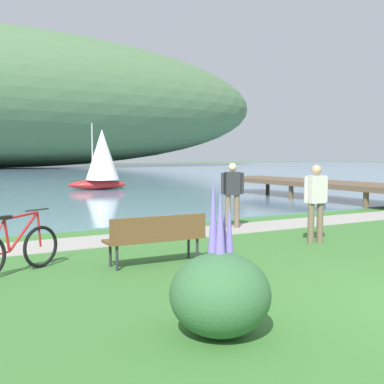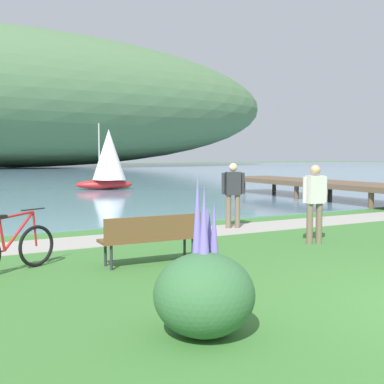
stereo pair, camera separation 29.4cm
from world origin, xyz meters
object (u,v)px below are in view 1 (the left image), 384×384
object	(u,v)px
person_at_shoreline	(232,191)
sailboat_mid_bay	(102,159)
bicycle_leaning_near_bench	(15,249)
park_bench_near_camera	(157,235)
person_on_the_grass	(316,199)

from	to	relation	value
person_at_shoreline	sailboat_mid_bay	xyz separation A→B (m)	(1.60, 14.75, 0.73)
bicycle_leaning_near_bench	sailboat_mid_bay	bearing A→B (deg)	66.43
bicycle_leaning_near_bench	person_at_shoreline	size ratio (longest dim) A/B	0.94
park_bench_near_camera	sailboat_mid_bay	xyz separation A→B (m)	(5.17, 17.63, 1.19)
park_bench_near_camera	person_on_the_grass	xyz separation A→B (m)	(3.92, 0.19, 0.46)
bicycle_leaning_near_bench	person_at_shoreline	distance (m)	6.32
park_bench_near_camera	sailboat_mid_bay	world-z (taller)	sailboat_mid_bay
bicycle_leaning_near_bench	sailboat_mid_bay	xyz separation A→B (m)	(7.45, 17.07, 1.31)
person_at_shoreline	person_on_the_grass	xyz separation A→B (m)	(0.35, -2.68, 0.00)
person_at_shoreline	sailboat_mid_bay	distance (m)	14.86
person_on_the_grass	sailboat_mid_bay	size ratio (longest dim) A/B	0.48
park_bench_near_camera	person_on_the_grass	size ratio (longest dim) A/B	1.06
bicycle_leaning_near_bench	person_at_shoreline	world-z (taller)	person_at_shoreline
bicycle_leaning_near_bench	sailboat_mid_bay	size ratio (longest dim) A/B	0.45
person_on_the_grass	park_bench_near_camera	bearing A→B (deg)	-177.24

